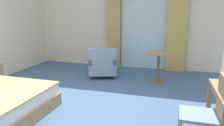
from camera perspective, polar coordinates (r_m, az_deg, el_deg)
ground at (r=3.96m, az=-9.22°, el=-12.84°), size 6.14×7.27×0.10m
wall_back at (r=6.75m, az=2.93°, el=10.33°), size 5.74×0.12×2.67m
balcony_glass_door at (r=6.56m, az=8.55°, el=8.72°), size 1.41×0.02×2.35m
curtain_panel_left at (r=6.65m, az=0.43°, el=9.05°), size 0.41×0.10×2.38m
curtain_panel_right at (r=6.40m, az=16.72°, el=8.33°), size 0.53×0.10×2.38m
desk_chair at (r=2.89m, az=24.08°, el=-11.32°), size 0.48×0.44×0.97m
armchair_by_window at (r=5.71m, az=-2.47°, el=-0.48°), size 0.91×0.96×0.80m
round_cafe_table at (r=5.35m, az=12.20°, el=0.63°), size 0.61×0.61×0.73m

